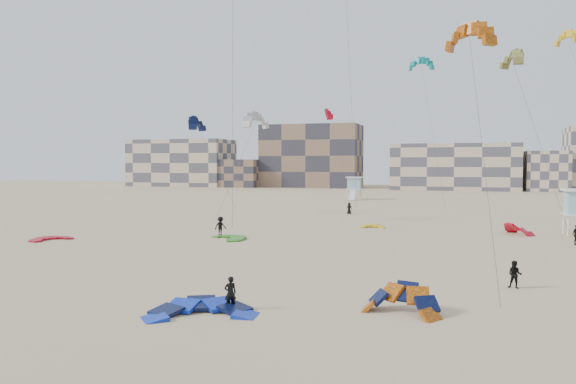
% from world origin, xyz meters
% --- Properties ---
extents(ground, '(320.00, 320.00, 0.00)m').
position_xyz_m(ground, '(0.00, 0.00, 0.00)').
color(ground, '#CFB08B').
rests_on(ground, ground).
extents(kite_ground_blue, '(6.41, 6.53, 1.89)m').
position_xyz_m(kite_ground_blue, '(0.15, -0.92, 0.00)').
color(kite_ground_blue, '#0C37E6').
rests_on(kite_ground_blue, ground).
extents(kite_ground_orange, '(4.41, 4.45, 3.58)m').
position_xyz_m(kite_ground_orange, '(9.08, 2.02, 0.00)').
color(kite_ground_orange, orange).
rests_on(kite_ground_orange, ground).
extents(kite_ground_red, '(4.91, 4.84, 0.62)m').
position_xyz_m(kite_ground_red, '(-24.19, 18.03, 0.00)').
color(kite_ground_red, '#C20015').
rests_on(kite_ground_red, ground).
extents(kite_ground_green, '(5.44, 5.45, 0.65)m').
position_xyz_m(kite_ground_green, '(-8.82, 23.48, 0.00)').
color(kite_ground_green, '#2D9A19').
rests_on(kite_ground_green, ground).
extents(kite_ground_red_far, '(4.77, 4.71, 3.32)m').
position_xyz_m(kite_ground_red_far, '(17.19, 35.08, 0.00)').
color(kite_ground_red_far, '#C20015').
rests_on(kite_ground_red_far, ground).
extents(kite_ground_yellow, '(2.65, 2.83, 1.29)m').
position_xyz_m(kite_ground_yellow, '(2.54, 36.40, 0.00)').
color(kite_ground_yellow, yellow).
rests_on(kite_ground_yellow, ground).
extents(kitesurfer_main, '(0.71, 0.67, 1.64)m').
position_xyz_m(kitesurfer_main, '(1.14, 0.28, 0.82)').
color(kitesurfer_main, black).
rests_on(kitesurfer_main, ground).
extents(kitesurfer_b, '(0.88, 0.76, 1.57)m').
position_xyz_m(kitesurfer_b, '(14.67, 9.29, 0.79)').
color(kitesurfer_b, black).
rests_on(kitesurfer_b, ground).
extents(kitesurfer_c, '(1.31, 1.38, 1.88)m').
position_xyz_m(kitesurfer_c, '(-10.55, 25.34, 0.94)').
color(kitesurfer_c, black).
rests_on(kitesurfer_c, ground).
extents(kitesurfer_e, '(0.92, 0.77, 1.60)m').
position_xyz_m(kitesurfer_e, '(-3.00, 51.76, 0.80)').
color(kitesurfer_e, black).
rests_on(kitesurfer_e, ground).
extents(kite_fly_orange, '(5.71, 27.45, 17.88)m').
position_xyz_m(kite_fly_orange, '(12.19, 25.13, 17.41)').
color(kite_fly_orange, orange).
rests_on(kite_fly_orange, ground).
extents(kite_fly_grey, '(4.83, 13.22, 12.31)m').
position_xyz_m(kite_fly_grey, '(-11.88, 38.74, 11.97)').
color(kite_fly_grey, silver).
rests_on(kite_fly_grey, ground).
extents(kite_fly_olive, '(6.60, 5.24, 16.76)m').
position_xyz_m(kite_fly_olive, '(16.05, 31.64, 16.54)').
color(kite_fly_olive, olive).
rests_on(kite_fly_olive, ground).
extents(kite_fly_yellow, '(8.78, 7.59, 22.94)m').
position_xyz_m(kite_fly_yellow, '(24.35, 54.96, 22.78)').
color(kite_fly_yellow, yellow).
rests_on(kite_fly_yellow, ground).
extents(kite_fly_navy, '(7.59, 3.93, 12.81)m').
position_xyz_m(kite_fly_navy, '(-23.05, 45.59, 12.28)').
color(kite_fly_navy, '#0C1A38').
rests_on(kite_fly_navy, ground).
extents(kite_fly_teal_b, '(5.69, 9.37, 21.46)m').
position_xyz_m(kite_fly_teal_b, '(5.90, 60.18, 21.30)').
color(kite_fly_teal_b, '#0A8D7D').
rests_on(kite_fly_teal_b, ground).
extents(kite_fly_red, '(6.88, 3.73, 14.57)m').
position_xyz_m(kite_fly_red, '(-7.29, 57.68, 14.21)').
color(kite_fly_red, '#C20015').
rests_on(kite_fly_red, ground).
extents(lifeguard_tower_far, '(3.24, 6.02, 4.36)m').
position_xyz_m(lifeguard_tower_far, '(-7.98, 82.68, 2.16)').
color(lifeguard_tower_far, white).
rests_on(lifeguard_tower_far, ground).
extents(condo_west_a, '(30.00, 15.00, 14.00)m').
position_xyz_m(condo_west_a, '(-70.00, 130.00, 7.00)').
color(condo_west_a, beige).
rests_on(condo_west_a, ground).
extents(condo_west_b, '(28.00, 14.00, 18.00)m').
position_xyz_m(condo_west_b, '(-30.00, 134.00, 9.00)').
color(condo_west_b, '#81644E').
rests_on(condo_west_b, ground).
extents(condo_mid, '(32.00, 16.00, 12.00)m').
position_xyz_m(condo_mid, '(10.00, 130.00, 6.00)').
color(condo_mid, beige).
rests_on(condo_mid, ground).
extents(condo_fill_left, '(12.00, 10.00, 8.00)m').
position_xyz_m(condo_fill_left, '(-50.00, 128.00, 4.00)').
color(condo_fill_left, '#81644E').
rests_on(condo_fill_left, ground).
extents(condo_fill_right, '(10.00, 10.00, 10.00)m').
position_xyz_m(condo_fill_right, '(32.00, 128.00, 5.00)').
color(condo_fill_right, beige).
rests_on(condo_fill_right, ground).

